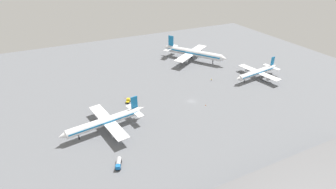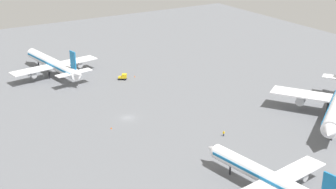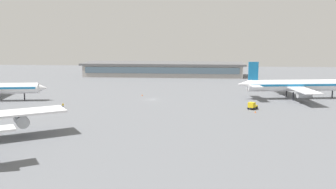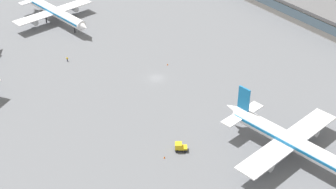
{
  "view_description": "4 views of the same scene",
  "coord_description": "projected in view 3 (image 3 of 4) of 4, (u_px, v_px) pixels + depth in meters",
  "views": [
    {
      "loc": [
        -74.62,
        -120.01,
        79.94
      ],
      "look_at": [
        -11.6,
        8.0,
        3.45
      ],
      "focal_mm": 29.18,
      "sensor_mm": 36.0,
      "label": 1
    },
    {
      "loc": [
        129.66,
        -63.42,
        63.75
      ],
      "look_at": [
        -0.73,
        15.73,
        4.69
      ],
      "focal_mm": 52.36,
      "sensor_mm": 36.0,
      "label": 2
    },
    {
      "loc": [
        -17.13,
        135.63,
        23.88
      ],
      "look_at": [
        -6.24,
        3.83,
        2.54
      ],
      "focal_mm": 40.67,
      "sensor_mm": 36.0,
      "label": 3
    },
    {
      "loc": [
        -117.52,
        78.3,
        85.0
      ],
      "look_at": [
        -14.08,
        5.16,
        3.04
      ],
      "focal_mm": 54.67,
      "sensor_mm": 36.0,
      "label": 4
    }
  ],
  "objects": [
    {
      "name": "safety_cone_near_gate",
      "position": [
        142.0,
        95.0,
        146.77
      ],
      "size": [
        0.44,
        0.44,
        0.6
      ],
      "primitive_type": "cone",
      "color": "#EA590C",
      "rests_on": "ground"
    },
    {
      "name": "terminal_building",
      "position": [
        163.0,
        69.0,
        214.98
      ],
      "size": [
        90.4,
        22.57,
        7.53
      ],
      "color": "#9E9993",
      "rests_on": "ground"
    },
    {
      "name": "baggage_tug",
      "position": [
        252.0,
        106.0,
        120.49
      ],
      "size": [
        3.55,
        3.75,
        2.3
      ],
      "rotation": [
        0.0,
        0.0,
        0.96
      ],
      "color": "black",
      "rests_on": "ground"
    },
    {
      "name": "ground",
      "position": [
        152.0,
        99.0,
        138.64
      ],
      "size": [
        288.0,
        288.0,
        0.0
      ],
      "primitive_type": "plane",
      "color": "slate"
    },
    {
      "name": "safety_cone_mid_apron",
      "position": [
        255.0,
        112.0,
        115.53
      ],
      "size": [
        0.44,
        0.44,
        0.6
      ],
      "primitive_type": "cone",
      "color": "#EA590C",
      "rests_on": "ground"
    },
    {
      "name": "fuel_truck",
      "position": [
        285.0,
        85.0,
        167.09
      ],
      "size": [
        4.14,
        6.55,
        2.5
      ],
      "rotation": [
        0.0,
        0.0,
        4.33
      ],
      "color": "black",
      "rests_on": "ground"
    },
    {
      "name": "airplane_at_gate",
      "position": [
        297.0,
        85.0,
        139.52
      ],
      "size": [
        44.9,
        36.32,
        13.69
      ],
      "rotation": [
        0.0,
        0.0,
        3.29
      ],
      "color": "white",
      "rests_on": "ground"
    },
    {
      "name": "ground_crew_worker",
      "position": [
        63.0,
        105.0,
        122.57
      ],
      "size": [
        0.53,
        0.53,
        1.67
      ],
      "rotation": [
        0.0,
        0.0,
        5.64
      ],
      "color": "#1E2338",
      "rests_on": "ground"
    }
  ]
}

